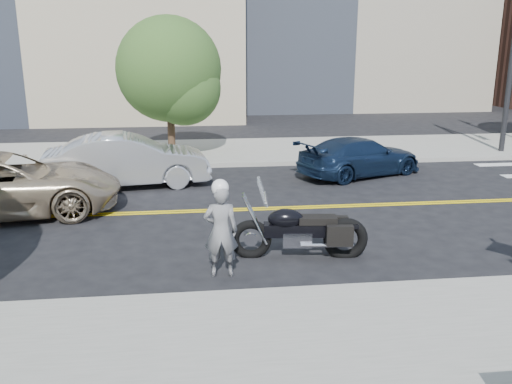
{
  "coord_description": "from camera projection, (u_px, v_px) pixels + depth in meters",
  "views": [
    {
      "loc": [
        -1.84,
        -13.32,
        4.14
      ],
      "look_at": [
        -0.58,
        -2.68,
        1.2
      ],
      "focal_mm": 38.0,
      "sensor_mm": 36.0,
      "label": 1
    }
  ],
  "objects": [
    {
      "name": "suv",
      "position": [
        4.0,
        185.0,
        13.37
      ],
      "size": [
        5.95,
        3.43,
        1.56
      ],
      "primitive_type": "imported",
      "rotation": [
        0.0,
        0.0,
        1.73
      ],
      "color": "tan",
      "rests_on": "ground"
    },
    {
      "name": "motorcycle",
      "position": [
        300.0,
        219.0,
        10.69
      ],
      "size": [
        2.71,
        1.08,
        1.61
      ],
      "primitive_type": null,
      "rotation": [
        0.0,
        0.0,
        -0.11
      ],
      "color": "black",
      "rests_on": "ground"
    },
    {
      "name": "sidewalk_far",
      "position": [
        240.0,
        151.0,
        21.23
      ],
      "size": [
        60.0,
        5.0,
        0.15
      ],
      "primitive_type": "cube",
      "color": "#9E9B91",
      "rests_on": "ground_plane"
    },
    {
      "name": "ground_plane",
      "position": [
        266.0,
        209.0,
        14.06
      ],
      "size": [
        120.0,
        120.0,
        0.0
      ],
      "primitive_type": "plane",
      "color": "black",
      "rests_on": "ground"
    },
    {
      "name": "parked_car_silver",
      "position": [
        128.0,
        160.0,
        16.11
      ],
      "size": [
        4.96,
        2.3,
        1.57
      ],
      "primitive_type": "imported",
      "rotation": [
        0.0,
        0.0,
        1.71
      ],
      "color": "#B9BCC1",
      "rests_on": "ground"
    },
    {
      "name": "sidewalk_near",
      "position": [
        346.0,
        376.0,
        6.86
      ],
      "size": [
        60.0,
        5.0,
        0.15
      ],
      "primitive_type": "cube",
      "color": "#9E9B91",
      "rests_on": "ground_plane"
    },
    {
      "name": "motorcyclist",
      "position": [
        221.0,
        228.0,
        9.8
      ],
      "size": [
        0.65,
        0.44,
        1.83
      ],
      "rotation": [
        0.0,
        0.0,
        3.09
      ],
      "color": "#98989C",
      "rests_on": "ground"
    },
    {
      "name": "parked_car_blue",
      "position": [
        360.0,
        157.0,
        17.49
      ],
      "size": [
        4.62,
        3.26,
        1.24
      ],
      "primitive_type": "imported",
      "rotation": [
        0.0,
        0.0,
        1.97
      ],
      "color": "#182A48",
      "rests_on": "ground"
    },
    {
      "name": "tree_far_a",
      "position": [
        169.0,
        69.0,
        19.4
      ],
      "size": [
        3.77,
        3.77,
        5.15
      ],
      "rotation": [
        0.0,
        0.0,
        -0.35
      ],
      "color": "#382619",
      "rests_on": "ground"
    }
  ]
}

